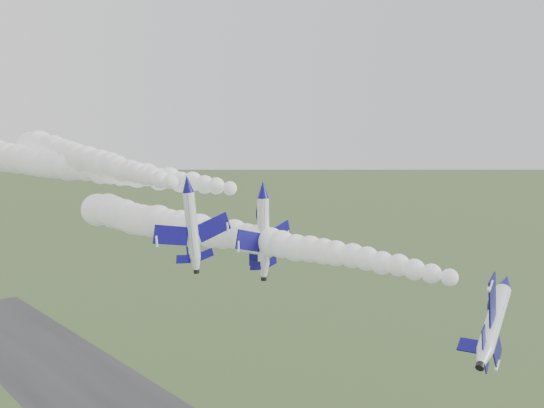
# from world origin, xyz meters

# --- Properties ---
(jet_lead) EXTENTS (6.00, 12.25, 9.16)m
(jet_lead) POSITION_xyz_m (9.56, -3.68, 34.98)
(jet_lead) COLOR white
(smoke_trail_jet_lead) EXTENTS (23.49, 57.40, 4.91)m
(smoke_trail_jet_lead) POSITION_xyz_m (0.42, 27.58, 36.57)
(smoke_trail_jet_lead) COLOR white
(jet_pair_left) EXTENTS (9.50, 11.32, 2.83)m
(jet_pair_left) POSITION_xyz_m (-9.21, 24.20, 43.98)
(jet_pair_left) COLOR white
(smoke_trail_jet_pair_left) EXTENTS (14.70, 71.80, 5.61)m
(smoke_trail_jet_pair_left) POSITION_xyz_m (-5.56, 62.10, 45.97)
(smoke_trail_jet_pair_left) COLOR white
(jet_pair_right) EXTENTS (10.52, 12.36, 3.06)m
(jet_pair_right) POSITION_xyz_m (1.25, 23.68, 42.82)
(jet_pair_right) COLOR white
(smoke_trail_jet_pair_right) EXTENTS (19.91, 70.24, 5.83)m
(smoke_trail_jet_pair_right) POSITION_xyz_m (-4.89, 61.07, 44.27)
(smoke_trail_jet_pair_right) COLOR white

